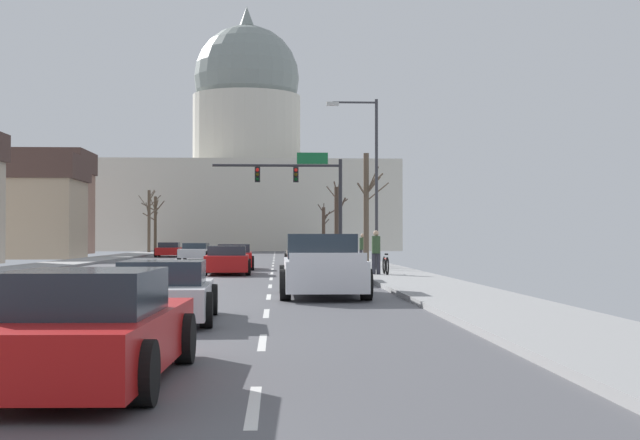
% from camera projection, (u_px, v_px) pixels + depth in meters
% --- Properties ---
extents(ground, '(20.00, 180.00, 0.20)m').
position_uv_depth(ground, '(188.00, 275.00, 37.70)').
color(ground, '#4F4F54').
extents(signal_gantry, '(7.91, 0.41, 6.62)m').
position_uv_depth(signal_gantry, '(304.00, 184.00, 55.09)').
color(signal_gantry, '#28282D').
rests_on(signal_gantry, ground).
extents(street_lamp_right, '(2.33, 0.24, 7.68)m').
position_uv_depth(street_lamp_right, '(370.00, 168.00, 40.64)').
color(street_lamp_right, '#333338').
rests_on(street_lamp_right, ground).
extents(capitol_building, '(35.63, 19.56, 29.87)m').
position_uv_depth(capitol_building, '(247.00, 172.00, 110.27)').
color(capitol_building, beige).
rests_on(capitol_building, ground).
extents(sedan_near_00, '(2.13, 4.26, 1.24)m').
position_uv_depth(sedan_near_00, '(303.00, 255.00, 51.69)').
color(sedan_near_00, '#6B6056').
rests_on(sedan_near_00, ground).
extents(sedan_near_01, '(2.06, 4.34, 1.25)m').
position_uv_depth(sedan_near_01, '(234.00, 257.00, 44.70)').
color(sedan_near_01, '#B71414').
rests_on(sedan_near_01, ground).
extents(sedan_near_02, '(2.10, 4.55, 1.22)m').
position_uv_depth(sedan_near_02, '(227.00, 261.00, 38.79)').
color(sedan_near_02, '#B71414').
rests_on(sedan_near_02, ground).
extents(sedan_near_03, '(2.09, 4.52, 1.30)m').
position_uv_depth(sedan_near_03, '(321.00, 265.00, 31.56)').
color(sedan_near_03, '#9EA3A8').
rests_on(sedan_near_03, ground).
extents(pickup_truck_near_04, '(2.34, 5.33, 1.69)m').
position_uv_depth(pickup_truck_near_04, '(322.00, 268.00, 24.63)').
color(pickup_truck_near_04, silver).
rests_on(pickup_truck_near_04, ground).
extents(sedan_near_05, '(2.07, 4.35, 1.16)m').
position_uv_depth(sedan_near_05, '(164.00, 293.00, 17.20)').
color(sedan_near_05, silver).
rests_on(sedan_near_05, ground).
extents(sedan_near_06, '(2.03, 4.75, 1.26)m').
position_uv_depth(sedan_near_06, '(89.00, 331.00, 9.96)').
color(sedan_near_06, '#B71414').
rests_on(sedan_near_06, ground).
extents(sedan_oncoming_00, '(2.22, 4.56, 1.17)m').
position_uv_depth(sedan_oncoming_00, '(195.00, 252.00, 63.57)').
color(sedan_oncoming_00, silver).
rests_on(sedan_oncoming_00, ground).
extents(sedan_oncoming_01, '(2.14, 4.41, 1.16)m').
position_uv_depth(sedan_oncoming_01, '(169.00, 250.00, 72.85)').
color(sedan_oncoming_01, '#B71414').
rests_on(sedan_oncoming_01, ground).
extents(flank_building_00, '(10.31, 7.79, 9.62)m').
position_uv_depth(flank_building_00, '(34.00, 202.00, 84.19)').
color(flank_building_00, '#8C6656').
rests_on(flank_building_00, ground).
extents(bare_tree_00, '(1.50, 2.61, 5.64)m').
position_uv_depth(bare_tree_00, '(337.00, 220.00, 62.58)').
color(bare_tree_00, '#423328').
rests_on(bare_tree_00, ground).
extents(bare_tree_01, '(2.04, 2.61, 6.04)m').
position_uv_depth(bare_tree_01, '(149.00, 218.00, 86.08)').
color(bare_tree_01, brown).
rests_on(bare_tree_01, ground).
extents(bare_tree_02, '(1.95, 1.57, 4.82)m').
position_uv_depth(bare_tree_02, '(324.00, 228.00, 89.04)').
color(bare_tree_02, '#423328').
rests_on(bare_tree_02, ground).
extents(bare_tree_03, '(2.33, 2.36, 5.57)m').
position_uv_depth(bare_tree_03, '(155.00, 221.00, 91.61)').
color(bare_tree_03, '#4C3D2D').
rests_on(bare_tree_03, ground).
extents(bare_tree_04, '(1.66, 2.42, 5.51)m').
position_uv_depth(bare_tree_04, '(367.00, 207.00, 43.48)').
color(bare_tree_04, brown).
rests_on(bare_tree_04, ground).
extents(pedestrian_00, '(0.35, 0.34, 1.72)m').
position_uv_depth(pedestrian_00, '(376.00, 250.00, 35.45)').
color(pedestrian_00, '#33333D').
rests_on(pedestrian_00, ground).
extents(pedestrian_01, '(0.35, 0.34, 1.64)m').
position_uv_depth(pedestrian_01, '(363.00, 248.00, 45.84)').
color(pedestrian_01, '#33333D').
rests_on(pedestrian_01, ground).
extents(bicycle_parked, '(0.12, 1.77, 0.85)m').
position_uv_depth(bicycle_parked, '(386.00, 265.00, 35.53)').
color(bicycle_parked, black).
rests_on(bicycle_parked, ground).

